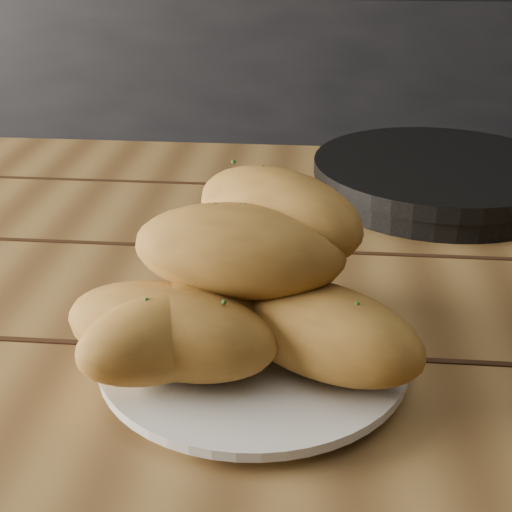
{
  "coord_description": "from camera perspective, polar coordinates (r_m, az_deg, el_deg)",
  "views": [
    {
      "loc": [
        0.02,
        -0.33,
        1.08
      ],
      "look_at": [
        -0.02,
        0.17,
        0.84
      ],
      "focal_mm": 50.0,
      "sensor_mm": 36.0,
      "label": 1
    }
  ],
  "objects": [
    {
      "name": "plate",
      "position": [
        0.58,
        -0.18,
        -8.05
      ],
      "size": [
        0.25,
        0.25,
        0.02
      ],
      "color": "silver",
      "rests_on": "table"
    },
    {
      "name": "bread_rolls",
      "position": [
        0.54,
        -1.26,
        -2.64
      ],
      "size": [
        0.29,
        0.25,
        0.14
      ],
      "color": "#B27B31",
      "rests_on": "plate"
    },
    {
      "name": "table",
      "position": [
        0.75,
        16.16,
        -9.59
      ],
      "size": [
        1.6,
        0.98,
        0.75
      ],
      "color": "olive",
      "rests_on": "ground"
    },
    {
      "name": "counter",
      "position": [
        2.12,
        4.42,
        8.44
      ],
      "size": [
        2.8,
        0.6,
        0.9
      ],
      "primitive_type": "cube",
      "color": "black",
      "rests_on": "ground"
    },
    {
      "name": "skillet",
      "position": [
        0.95,
        14.5,
        6.12
      ],
      "size": [
        0.45,
        0.32,
        0.05
      ],
      "color": "black",
      "rests_on": "table"
    }
  ]
}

